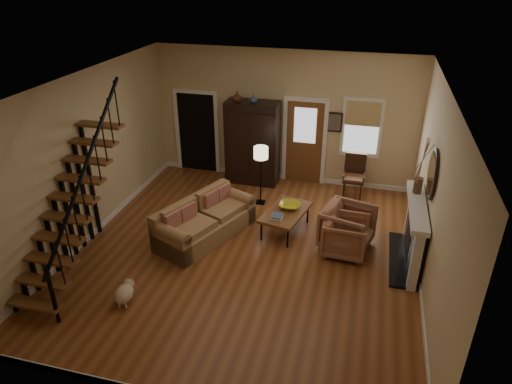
% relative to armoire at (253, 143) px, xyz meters
% --- Properties ---
extents(room, '(7.00, 7.33, 3.30)m').
position_rel_armoire_xyz_m(room, '(0.29, -1.39, 0.46)').
color(room, brown).
rests_on(room, ground).
extents(staircase, '(0.94, 2.80, 3.20)m').
position_rel_armoire_xyz_m(staircase, '(-2.08, -4.45, 0.55)').
color(staircase, brown).
rests_on(staircase, ground).
extents(fireplace, '(0.33, 1.95, 2.30)m').
position_rel_armoire_xyz_m(fireplace, '(3.83, -2.65, -0.31)').
color(fireplace, black).
rests_on(fireplace, ground).
extents(armoire, '(1.30, 0.60, 2.10)m').
position_rel_armoire_xyz_m(armoire, '(0.00, 0.00, 0.00)').
color(armoire, black).
rests_on(armoire, ground).
extents(vase_a, '(0.24, 0.24, 0.25)m').
position_rel_armoire_xyz_m(vase_a, '(-0.35, -0.10, 1.17)').
color(vase_a, '#4C2619').
rests_on(vase_a, armoire).
extents(vase_b, '(0.20, 0.20, 0.21)m').
position_rel_armoire_xyz_m(vase_b, '(0.05, -0.10, 1.16)').
color(vase_b, '#334C60').
rests_on(vase_b, armoire).
extents(sofa, '(1.70, 2.35, 0.81)m').
position_rel_armoire_xyz_m(sofa, '(-0.25, -2.81, -0.65)').
color(sofa, '#9C7347').
rests_on(sofa, ground).
extents(coffee_table, '(0.99, 1.38, 0.48)m').
position_rel_armoire_xyz_m(coffee_table, '(1.29, -2.18, -0.81)').
color(coffee_table, brown).
rests_on(coffee_table, ground).
extents(bowl, '(0.43, 0.43, 0.11)m').
position_rel_armoire_xyz_m(bowl, '(1.34, -2.03, -0.52)').
color(bowl, gold).
rests_on(bowl, coffee_table).
extents(books, '(0.23, 0.31, 0.06)m').
position_rel_armoire_xyz_m(books, '(1.17, -2.48, -0.54)').
color(books, beige).
rests_on(books, coffee_table).
extents(armchair_left, '(0.88, 0.86, 0.76)m').
position_rel_armoire_xyz_m(armchair_left, '(2.57, -2.68, -0.67)').
color(armchair_left, brown).
rests_on(armchair_left, ground).
extents(armchair_right, '(1.15, 1.14, 0.86)m').
position_rel_armoire_xyz_m(armchair_right, '(2.58, -2.42, -0.62)').
color(armchair_right, brown).
rests_on(armchair_right, ground).
extents(floor_lamp, '(0.35, 0.35, 1.41)m').
position_rel_armoire_xyz_m(floor_lamp, '(0.49, -1.11, -0.34)').
color(floor_lamp, black).
rests_on(floor_lamp, ground).
extents(side_chair, '(0.54, 0.54, 1.02)m').
position_rel_armoire_xyz_m(side_chair, '(2.55, -0.20, -0.54)').
color(side_chair, '#361D11').
rests_on(side_chair, ground).
extents(dog, '(0.32, 0.50, 0.35)m').
position_rel_armoire_xyz_m(dog, '(-0.86, -5.09, -0.88)').
color(dog, beige).
rests_on(dog, ground).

